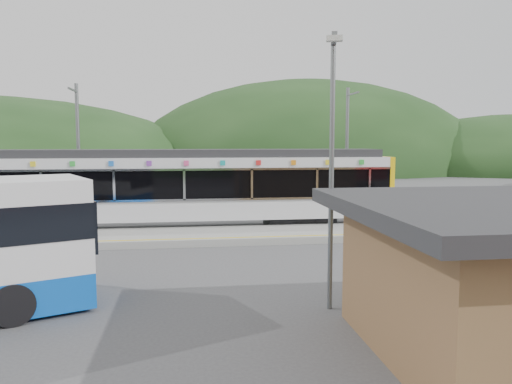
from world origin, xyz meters
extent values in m
plane|color=#4C4C4F|center=(0.00, 0.00, 0.00)|extent=(120.00, 120.00, 0.00)
ellipsoid|color=#1E3D19|center=(16.00, 54.00, 0.00)|extent=(52.00, 39.00, 26.00)
cube|color=#9E9E99|center=(0.00, 3.30, 0.15)|extent=(26.00, 3.20, 0.30)
cube|color=yellow|center=(0.00, 2.00, 0.30)|extent=(26.00, 0.10, 0.01)
cube|color=black|center=(-8.22, 6.00, 0.30)|extent=(3.20, 2.20, 0.56)
cube|color=black|center=(3.78, 6.00, 0.30)|extent=(3.20, 2.20, 0.56)
cube|color=silver|center=(-2.22, 6.00, 1.04)|extent=(20.00, 2.90, 0.92)
cube|color=black|center=(-2.22, 6.00, 2.23)|extent=(20.00, 2.96, 1.45)
cube|color=silver|center=(-2.22, 4.50, 1.55)|extent=(20.00, 0.05, 0.10)
cube|color=silver|center=(-2.22, 4.50, 2.90)|extent=(20.00, 0.05, 0.10)
cube|color=silver|center=(-2.22, 6.00, 3.17)|extent=(20.00, 2.90, 0.45)
cube|color=#2D2D30|center=(-2.22, 6.00, 3.58)|extent=(19.40, 2.50, 0.36)
cube|color=yellow|center=(7.90, 6.00, 1.90)|extent=(0.24, 2.92, 3.00)
cube|color=silver|center=(-7.72, 4.50, 2.23)|extent=(0.10, 0.05, 1.35)
cube|color=silver|center=(-4.72, 4.50, 2.23)|extent=(0.10, 0.05, 1.35)
cube|color=silver|center=(-1.72, 4.50, 2.23)|extent=(0.10, 0.05, 1.35)
cube|color=silver|center=(1.28, 4.50, 2.23)|extent=(0.10, 0.05, 1.35)
cube|color=silver|center=(4.28, 4.50, 2.23)|extent=(0.10, 0.05, 1.35)
cube|color=silver|center=(6.78, 4.50, 2.23)|extent=(0.10, 0.05, 1.35)
cube|color=yellow|center=(-8.02, 4.51, 3.18)|extent=(0.22, 0.04, 0.22)
cube|color=green|center=(-6.42, 4.51, 3.18)|extent=(0.22, 0.04, 0.22)
cube|color=blue|center=(-4.82, 4.51, 3.18)|extent=(0.22, 0.04, 0.22)
cube|color=purple|center=(-3.22, 4.51, 3.18)|extent=(0.22, 0.04, 0.22)
cube|color=#E54C8C|center=(-1.62, 4.51, 3.18)|extent=(0.22, 0.04, 0.22)
cube|color=#19A5A5|center=(-0.02, 4.51, 3.18)|extent=(0.22, 0.04, 0.22)
cube|color=red|center=(1.58, 4.51, 3.18)|extent=(0.22, 0.04, 0.22)
cube|color=orange|center=(3.18, 4.51, 3.18)|extent=(0.22, 0.04, 0.22)
cube|color=yellow|center=(4.78, 4.51, 3.18)|extent=(0.22, 0.04, 0.22)
cube|color=green|center=(6.38, 4.51, 3.18)|extent=(0.22, 0.04, 0.22)
cylinder|color=slate|center=(-7.00, 8.60, 3.50)|extent=(0.18, 0.18, 7.00)
cube|color=slate|center=(-7.00, 7.80, 6.60)|extent=(0.08, 1.80, 0.08)
cylinder|color=slate|center=(7.00, 8.60, 3.50)|extent=(0.18, 0.18, 7.00)
cube|color=slate|center=(7.00, 7.80, 6.60)|extent=(0.08, 1.80, 0.08)
cylinder|color=black|center=(-6.00, -4.93, 0.48)|extent=(2.01, 2.95, 0.97)
cylinder|color=slate|center=(1.86, -5.92, 3.26)|extent=(0.12, 0.12, 6.53)
cube|color=slate|center=(1.86, -6.41, 6.42)|extent=(0.40, 1.08, 0.12)
cube|color=silver|center=(1.86, -6.90, 6.33)|extent=(0.39, 0.27, 0.12)
camera|label=1|loc=(-1.58, -17.56, 4.11)|focal=35.00mm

